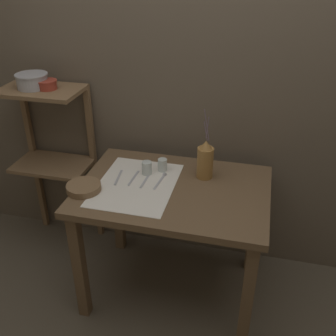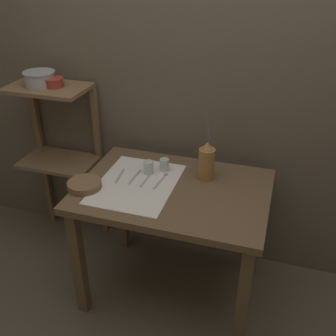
# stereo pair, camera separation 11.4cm
# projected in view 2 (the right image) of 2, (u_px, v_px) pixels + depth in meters

# --- Properties ---
(ground_plane) EXTENTS (12.00, 12.00, 0.00)m
(ground_plane) POSITION_uv_depth(u_px,v_px,m) (172.00, 288.00, 2.53)
(ground_plane) COLOR brown
(stone_wall_back) EXTENTS (7.00, 0.06, 2.40)m
(stone_wall_back) POSITION_uv_depth(u_px,v_px,m) (197.00, 85.00, 2.33)
(stone_wall_back) COLOR brown
(stone_wall_back) RESTS_ON ground_plane
(wooden_table) EXTENTS (1.04, 0.74, 0.76)m
(wooden_table) POSITION_uv_depth(u_px,v_px,m) (173.00, 205.00, 2.21)
(wooden_table) COLOR brown
(wooden_table) RESTS_ON ground_plane
(wooden_shelf_unit) EXTENTS (0.50, 0.32, 1.17)m
(wooden_shelf_unit) POSITION_uv_depth(u_px,v_px,m) (59.00, 137.00, 2.62)
(wooden_shelf_unit) COLOR brown
(wooden_shelf_unit) RESTS_ON ground_plane
(linen_cloth) EXTENTS (0.42, 0.55, 0.00)m
(linen_cloth) POSITION_uv_depth(u_px,v_px,m) (137.00, 183.00, 2.19)
(linen_cloth) COLOR white
(linen_cloth) RESTS_ON wooden_table
(pitcher_with_flowers) EXTENTS (0.09, 0.09, 0.42)m
(pitcher_with_flowers) POSITION_uv_depth(u_px,v_px,m) (207.00, 162.00, 2.19)
(pitcher_with_flowers) COLOR olive
(pitcher_with_flowers) RESTS_ON wooden_table
(wooden_bowl) EXTENTS (0.19, 0.19, 0.04)m
(wooden_bowl) POSITION_uv_depth(u_px,v_px,m) (84.00, 185.00, 2.14)
(wooden_bowl) COLOR brown
(wooden_bowl) RESTS_ON wooden_table
(glass_tumbler_near) EXTENTS (0.06, 0.06, 0.08)m
(glass_tumbler_near) POSITION_uv_depth(u_px,v_px,m) (148.00, 167.00, 2.27)
(glass_tumbler_near) COLOR silver
(glass_tumbler_near) RESTS_ON wooden_table
(glass_tumbler_far) EXTENTS (0.05, 0.05, 0.07)m
(glass_tumbler_far) POSITION_uv_depth(u_px,v_px,m) (164.00, 165.00, 2.30)
(glass_tumbler_far) COLOR silver
(glass_tumbler_far) RESTS_ON wooden_table
(fork_outer) EXTENTS (0.03, 0.17, 0.00)m
(fork_outer) POSITION_uv_depth(u_px,v_px,m) (120.00, 176.00, 2.25)
(fork_outer) COLOR #A8A8AD
(fork_outer) RESTS_ON wooden_table
(fork_inner) EXTENTS (0.02, 0.17, 0.00)m
(fork_inner) POSITION_uv_depth(u_px,v_px,m) (135.00, 177.00, 2.24)
(fork_inner) COLOR #A8A8AD
(fork_inner) RESTS_ON wooden_table
(knife_center) EXTENTS (0.02, 0.17, 0.00)m
(knife_center) POSITION_uv_depth(u_px,v_px,m) (146.00, 180.00, 2.22)
(knife_center) COLOR #A8A8AD
(knife_center) RESTS_ON wooden_table
(spoon_outer) EXTENTS (0.04, 0.18, 0.02)m
(spoon_outer) POSITION_uv_depth(u_px,v_px,m) (164.00, 177.00, 2.24)
(spoon_outer) COLOR #A8A8AD
(spoon_outer) RESTS_ON wooden_table
(metal_pot_large) EXTENTS (0.19, 0.19, 0.09)m
(metal_pot_large) POSITION_uv_depth(u_px,v_px,m) (40.00, 78.00, 2.40)
(metal_pot_large) COLOR #A8A8AD
(metal_pot_large) RESTS_ON wooden_shelf_unit
(metal_pot_small) EXTENTS (0.12, 0.12, 0.05)m
(metal_pot_small) POSITION_uv_depth(u_px,v_px,m) (54.00, 82.00, 2.38)
(metal_pot_small) COLOR #9E3828
(metal_pot_small) RESTS_ON wooden_shelf_unit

